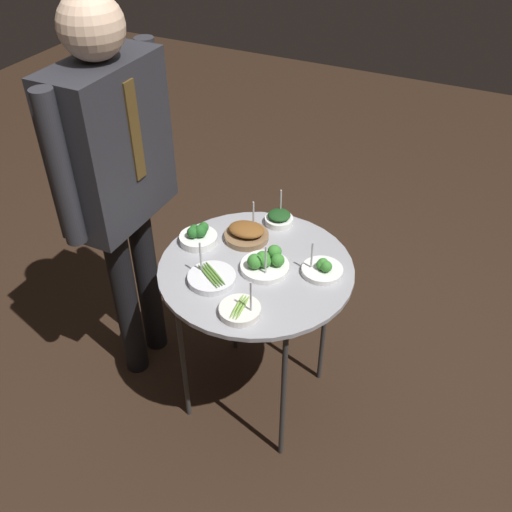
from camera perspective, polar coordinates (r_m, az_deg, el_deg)
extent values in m
plane|color=black|center=(2.60, 0.00, -13.65)|extent=(8.00, 8.00, 0.00)
cylinder|color=#939399|center=(2.08, 0.00, -1.27)|extent=(0.72, 0.72, 0.02)
cylinder|color=#2D2D2D|center=(2.42, 6.86, -6.46)|extent=(0.02, 0.02, 0.72)
cylinder|color=#2D2D2D|center=(2.15, 2.74, -13.80)|extent=(0.02, 0.02, 0.72)
cylinder|color=#2D2D2D|center=(2.54, -2.26, -3.51)|extent=(0.02, 0.02, 0.72)
cylinder|color=#2D2D2D|center=(2.28, -7.34, -9.98)|extent=(0.02, 0.02, 0.72)
cylinder|color=white|center=(2.06, 0.92, -1.06)|extent=(0.18, 0.18, 0.02)
sphere|color=#387F2D|center=(2.07, 1.86, 0.42)|extent=(0.05, 0.05, 0.05)
sphere|color=#387F2D|center=(2.04, 0.75, -0.16)|extent=(0.05, 0.05, 0.05)
sphere|color=#387F2D|center=(2.02, -0.11, -0.54)|extent=(0.06, 0.06, 0.06)
sphere|color=#387F2D|center=(2.03, 0.89, -0.55)|extent=(0.05, 0.05, 0.05)
sphere|color=#387F2D|center=(2.03, 2.20, -0.41)|extent=(0.05, 0.05, 0.05)
cylinder|color=#ADADB2|center=(1.98, 0.98, -0.62)|extent=(0.01, 0.01, 0.14)
cylinder|color=brown|center=(2.20, -0.96, 2.00)|extent=(0.17, 0.17, 0.02)
ellipsoid|color=brown|center=(2.18, -0.97, 2.67)|extent=(0.12, 0.15, 0.04)
cylinder|color=#ADADB2|center=(2.20, -0.26, 3.87)|extent=(0.01, 0.01, 0.14)
cylinder|color=silver|center=(1.89, -1.62, -5.47)|extent=(0.14, 0.14, 0.03)
ellipsoid|color=#7AA847|center=(1.87, -1.33, -5.16)|extent=(0.12, 0.02, 0.01)
ellipsoid|color=#7AA847|center=(1.87, -1.63, -5.09)|extent=(0.12, 0.02, 0.01)
ellipsoid|color=#7AA847|center=(1.88, -1.92, -5.01)|extent=(0.12, 0.02, 0.01)
cylinder|color=#ADADB2|center=(1.83, -0.51, -4.35)|extent=(0.01, 0.01, 0.14)
cylinder|color=white|center=(2.06, 6.64, -1.46)|extent=(0.15, 0.15, 0.02)
sphere|color=#387F2D|center=(2.04, 6.72, -0.77)|extent=(0.04, 0.04, 0.04)
sphere|color=#387F2D|center=(2.04, 6.52, -0.87)|extent=(0.04, 0.04, 0.04)
sphere|color=#387F2D|center=(2.03, 7.04, -1.05)|extent=(0.04, 0.04, 0.04)
cylinder|color=#ADADB2|center=(2.02, 5.59, -0.12)|extent=(0.01, 0.01, 0.13)
cylinder|color=silver|center=(2.01, -4.44, -2.23)|extent=(0.17, 0.17, 0.03)
ellipsoid|color=#5B8938|center=(2.01, -4.07, -1.71)|extent=(0.09, 0.13, 0.01)
ellipsoid|color=#5B8938|center=(2.00, -4.34, -1.81)|extent=(0.09, 0.13, 0.01)
ellipsoid|color=#5B8938|center=(2.00, -4.60, -1.91)|extent=(0.09, 0.13, 0.01)
ellipsoid|color=#5B8938|center=(2.00, -4.86, -2.01)|extent=(0.09, 0.13, 0.01)
cylinder|color=#ADADB2|center=(2.00, -5.53, -0.33)|extent=(0.01, 0.01, 0.15)
cylinder|color=white|center=(2.29, 2.31, 3.56)|extent=(0.11, 0.11, 0.03)
ellipsoid|color=#194219|center=(2.27, 2.33, 4.12)|extent=(0.09, 0.09, 0.03)
cylinder|color=#ADADB2|center=(2.28, 2.48, 5.16)|extent=(0.01, 0.01, 0.13)
cylinder|color=white|center=(2.19, -5.77, 1.71)|extent=(0.15, 0.15, 0.03)
sphere|color=#236023|center=(2.19, -5.25, 2.89)|extent=(0.04, 0.04, 0.04)
sphere|color=#236023|center=(2.18, -6.15, 2.61)|extent=(0.04, 0.04, 0.04)
sphere|color=#236023|center=(2.16, -6.34, 2.36)|extent=(0.05, 0.05, 0.05)
sphere|color=#236023|center=(2.17, -5.81, 2.30)|extent=(0.03, 0.03, 0.03)
sphere|color=#236023|center=(2.16, -5.58, 2.49)|extent=(0.05, 0.05, 0.05)
cylinder|color=black|center=(2.48, -12.85, -4.49)|extent=(0.10, 0.10, 0.80)
cylinder|color=black|center=(2.57, -10.80, -2.36)|extent=(0.10, 0.10, 0.80)
cube|color=#28282D|center=(2.14, -14.24, 10.78)|extent=(0.45, 0.22, 0.60)
cube|color=#4C3819|center=(2.04, -12.00, 12.04)|extent=(0.05, 0.01, 0.36)
cylinder|color=#28282D|center=(1.96, -18.96, 7.98)|extent=(0.07, 0.07, 0.55)
cylinder|color=#28282D|center=(2.31, -10.33, 14.14)|extent=(0.07, 0.07, 0.55)
sphere|color=#D1AD8E|center=(1.99, -16.16, 21.23)|extent=(0.22, 0.22, 0.22)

